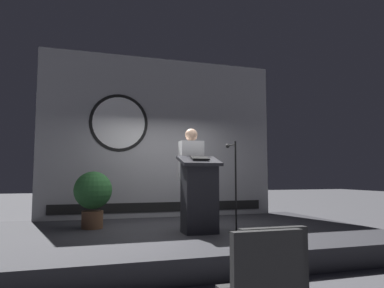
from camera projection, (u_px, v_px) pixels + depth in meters
The scene contains 7 objects.
ground_plane at pixel (184, 248), 5.81m from camera, with size 40.00×40.00×0.00m, color #4C4C51.
stage_platform at pixel (184, 238), 5.83m from camera, with size 6.40×4.00×0.30m, color #333338.
banner_display at pixel (161, 137), 7.75m from camera, with size 5.20×0.12×3.53m.
podium at pixel (199, 195), 5.51m from camera, with size 0.64×0.50×1.23m.
speaker_person at pixel (191, 177), 5.99m from camera, with size 0.40×0.26×1.72m.
microphone_stand at pixel (235, 201), 5.56m from camera, with size 0.24×0.47×1.45m.
potted_plant at pixel (93, 194), 5.99m from camera, with size 0.65×0.65×0.97m.
Camera 1 is at (-1.61, -5.72, 1.20)m, focal length 32.54 mm.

